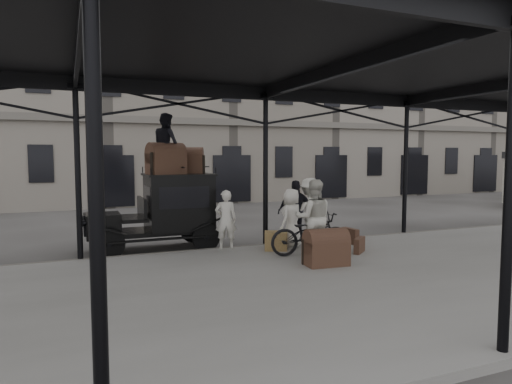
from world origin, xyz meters
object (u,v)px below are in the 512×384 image
(porter_left, at_px, (226,219))
(porter_official, at_px, (296,212))
(taxi, at_px, (168,208))
(steamer_trunk_roof_near, at_px, (166,161))
(bicycle, at_px, (310,234))
(steamer_trunk_platform, at_px, (326,250))

(porter_left, height_order, porter_official, porter_official)
(taxi, height_order, steamer_trunk_roof_near, steamer_trunk_roof_near)
(bicycle, xyz_separation_m, steamer_trunk_platform, (-0.19, -1.11, -0.19))
(taxi, xyz_separation_m, bicycle, (3.08, -2.80, -0.50))
(porter_official, bearing_deg, steamer_trunk_platform, 96.95)
(steamer_trunk_roof_near, relative_size, steamer_trunk_platform, 1.02)
(porter_official, xyz_separation_m, bicycle, (-0.42, -1.57, -0.37))
(porter_official, relative_size, steamer_trunk_roof_near, 1.84)
(steamer_trunk_platform, bearing_deg, porter_left, 125.02)
(porter_official, distance_m, steamer_trunk_roof_near, 3.99)
(porter_left, relative_size, steamer_trunk_platform, 1.65)
(steamer_trunk_roof_near, distance_m, steamer_trunk_platform, 5.13)
(taxi, bearing_deg, bicycle, -42.25)
(porter_official, height_order, steamer_trunk_platform, porter_official)
(porter_left, relative_size, porter_official, 0.88)
(steamer_trunk_roof_near, bearing_deg, porter_left, -52.14)
(steamer_trunk_roof_near, bearing_deg, steamer_trunk_platform, -68.19)
(taxi, xyz_separation_m, porter_left, (1.33, -1.23, -0.25))
(bicycle, height_order, steamer_trunk_platform, bicycle)
(taxi, relative_size, porter_left, 2.26)
(steamer_trunk_roof_near, bearing_deg, porter_official, -32.68)
(porter_left, height_order, steamer_trunk_platform, porter_left)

